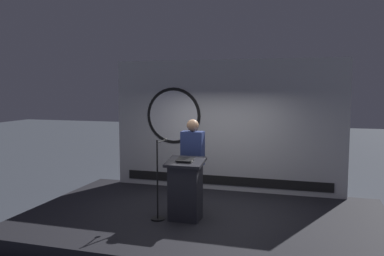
% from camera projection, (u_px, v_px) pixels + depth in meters
% --- Properties ---
extents(ground_plane, '(40.00, 40.00, 0.00)m').
position_uv_depth(ground_plane, '(203.00, 231.00, 7.13)').
color(ground_plane, '#383D47').
extents(stage_platform, '(6.40, 4.00, 0.30)m').
position_uv_depth(stage_platform, '(203.00, 223.00, 7.12)').
color(stage_platform, black).
rests_on(stage_platform, ground).
extents(banner_display, '(5.12, 0.12, 2.88)m').
position_uv_depth(banner_display, '(224.00, 126.00, 8.72)').
color(banner_display, silver).
rests_on(banner_display, stage_platform).
extents(podium, '(0.64, 0.50, 1.08)m').
position_uv_depth(podium, '(185.00, 189.00, 6.82)').
color(podium, '#26262B').
rests_on(podium, stage_platform).
extents(speaker_person, '(0.40, 0.26, 1.70)m').
position_uv_depth(speaker_person, '(193.00, 165.00, 7.24)').
color(speaker_person, black).
rests_on(speaker_person, stage_platform).
extents(microphone_stand, '(0.24, 0.55, 1.39)m').
position_uv_depth(microphone_stand, '(159.00, 191.00, 6.86)').
color(microphone_stand, black).
rests_on(microphone_stand, stage_platform).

